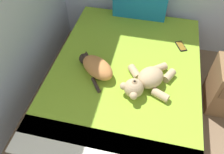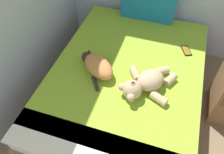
{
  "view_description": "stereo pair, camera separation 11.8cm",
  "coord_description": "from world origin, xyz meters",
  "px_view_note": "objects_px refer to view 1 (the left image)",
  "views": [
    {
      "loc": [
        1.18,
        1.64,
        2.02
      ],
      "look_at": [
        0.89,
        2.9,
        0.55
      ],
      "focal_mm": 36.26,
      "sensor_mm": 36.0,
      "label": 1
    },
    {
      "loc": [
        1.29,
        1.67,
        2.02
      ],
      "look_at": [
        0.89,
        2.9,
        0.55
      ],
      "focal_mm": 36.26,
      "sensor_mm": 36.0,
      "label": 2
    }
  ],
  "objects_px": {
    "cat": "(96,67)",
    "teddy_bear": "(146,81)",
    "cell_phone": "(181,46)",
    "bed": "(124,86)"
  },
  "relations": [
    {
      "from": "cat",
      "to": "cell_phone",
      "type": "bearing_deg",
      "value": 35.47
    },
    {
      "from": "cell_phone",
      "to": "cat",
      "type": "bearing_deg",
      "value": -144.53
    },
    {
      "from": "bed",
      "to": "cell_phone",
      "type": "bearing_deg",
      "value": 41.05
    },
    {
      "from": "cat",
      "to": "teddy_bear",
      "type": "relative_size",
      "value": 0.8
    },
    {
      "from": "teddy_bear",
      "to": "cell_phone",
      "type": "xyz_separation_m",
      "value": [
        0.29,
        0.6,
        -0.07
      ]
    },
    {
      "from": "cat",
      "to": "teddy_bear",
      "type": "height_order",
      "value": "teddy_bear"
    },
    {
      "from": "teddy_bear",
      "to": "cat",
      "type": "bearing_deg",
      "value": 171.16
    },
    {
      "from": "bed",
      "to": "cat",
      "type": "xyz_separation_m",
      "value": [
        -0.25,
        -0.1,
        0.32
      ]
    },
    {
      "from": "bed",
      "to": "cat",
      "type": "relative_size",
      "value": 4.82
    },
    {
      "from": "teddy_bear",
      "to": "cell_phone",
      "type": "bearing_deg",
      "value": 64.13
    }
  ]
}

